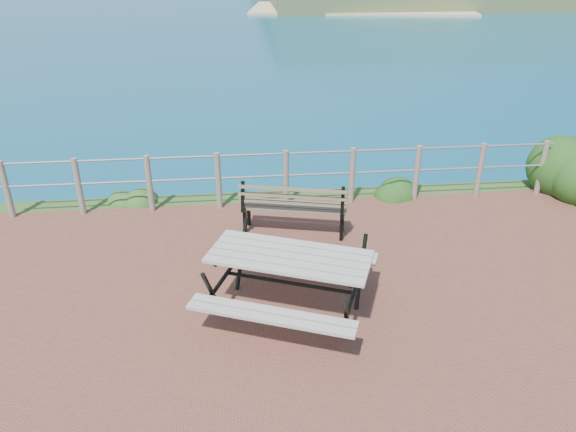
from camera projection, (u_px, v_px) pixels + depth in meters
The scene contains 7 objects.
ground at pixel (313, 324), 6.86m from camera, with size 10.00×7.00×0.12m, color brown.
safety_railing at pixel (286, 175), 9.57m from camera, with size 9.40×0.10×1.00m.
picnic_table at pixel (289, 277), 6.85m from camera, with size 2.09×1.58×0.82m.
park_bench at pixel (294, 199), 8.66m from camera, with size 1.69×0.79×0.92m.
shrub_right_edge at pixel (574, 195), 10.22m from camera, with size 1.23×1.23×1.75m, color #214615.
shrub_lip_west at pixel (135, 200), 10.03m from camera, with size 0.73×0.73×0.45m, color #2C5720.
shrub_lip_east at pixel (400, 192), 10.33m from camera, with size 0.77×0.77×0.51m, color #214615.
Camera 1 is at (-0.88, -5.45, 4.30)m, focal length 35.00 mm.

